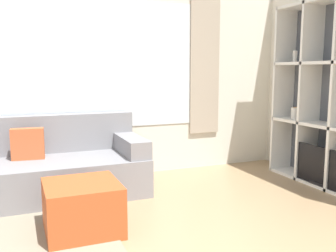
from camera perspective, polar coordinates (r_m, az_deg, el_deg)
name	(u,v)px	position (r m, az deg, el deg)	size (l,w,h in m)	color
wall_back	(77,72)	(4.77, -13.68, 8.02)	(6.89, 0.11, 2.70)	silver
couch_main	(44,169)	(4.35, -18.38, -6.23)	(2.17, 0.95, 0.86)	gray
ottoman	(82,207)	(3.34, -12.93, -11.99)	(0.62, 0.63, 0.43)	#B74C23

